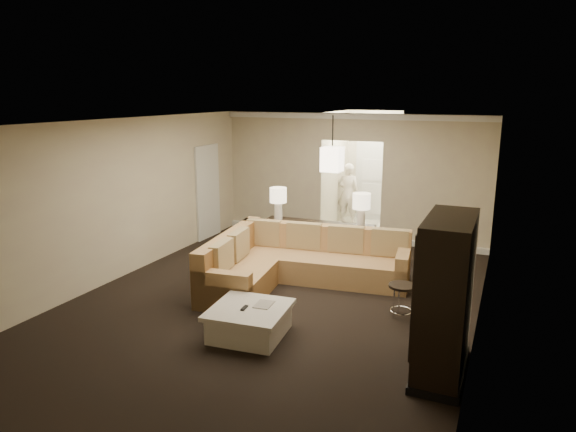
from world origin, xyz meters
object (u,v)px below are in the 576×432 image
at_px(coffee_table, 250,321).
at_px(drink_table, 402,294).
at_px(sectional_sofa, 294,263).
at_px(console_table, 318,240).
at_px(armoire, 444,300).
at_px(person, 348,190).

xyz_separation_m(coffee_table, drink_table, (1.76, 1.44, 0.15)).
bearing_deg(sectional_sofa, coffee_table, -91.05).
bearing_deg(console_table, drink_table, -45.08).
bearing_deg(drink_table, armoire, -61.66).
height_order(sectional_sofa, person, person).
bearing_deg(person, coffee_table, 95.21).
height_order(armoire, person, armoire).
xyz_separation_m(armoire, drink_table, (-0.74, 1.36, -0.55)).
distance_m(armoire, person, 7.17).
height_order(sectional_sofa, coffee_table, sectional_sofa).
bearing_deg(person, console_table, 97.05).
xyz_separation_m(console_table, armoire, (2.70, -3.13, 0.42)).
xyz_separation_m(sectional_sofa, armoire, (2.72, -1.99, 0.53)).
relative_size(armoire, drink_table, 3.80).
xyz_separation_m(armoire, person, (-3.14, 6.44, -0.05)).
xyz_separation_m(coffee_table, armoire, (2.50, 0.07, 0.69)).
xyz_separation_m(console_table, person, (-0.44, 3.31, 0.36)).
height_order(console_table, drink_table, console_table).
height_order(coffee_table, armoire, armoire).
bearing_deg(armoire, drink_table, 118.34).
bearing_deg(sectional_sofa, armoire, -43.41).
xyz_separation_m(coffee_table, console_table, (-0.21, 3.20, 0.28)).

